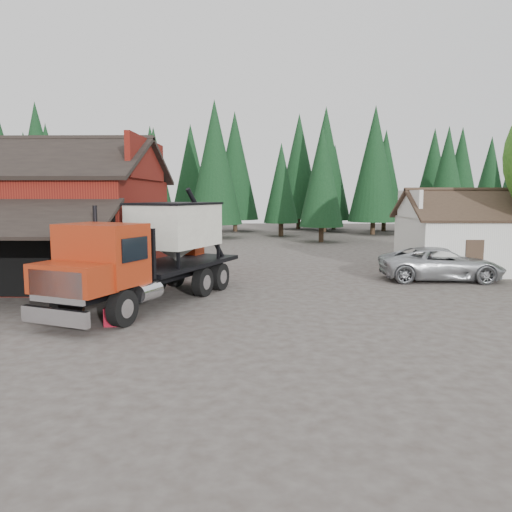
{
  "coord_description": "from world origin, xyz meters",
  "views": [
    {
      "loc": [
        0.95,
        -15.17,
        4.23
      ],
      "look_at": [
        0.57,
        4.71,
        1.8
      ],
      "focal_mm": 35.0,
      "sensor_mm": 36.0,
      "label": 1
    }
  ],
  "objects": [
    {
      "name": "farmhouse",
      "position": [
        13.0,
        13.0,
        1.67
      ],
      "size": [
        8.6,
        6.42,
        4.65
      ],
      "color": "silver",
      "rests_on": "ground"
    },
    {
      "name": "silver_car",
      "position": [
        9.71,
        9.59,
        0.83
      ],
      "size": [
        6.03,
        2.91,
        1.66
      ],
      "primitive_type": "imported",
      "rotation": [
        0.0,
        0.0,
        1.54
      ],
      "color": "#AEB1B6",
      "rests_on": "ground"
    },
    {
      "name": "near_pine_d",
      "position": [
        -4.0,
        34.0,
        7.39
      ],
      "size": [
        5.28,
        5.28,
        13.4
      ],
      "color": "#382619",
      "rests_on": "ground"
    },
    {
      "name": "near_pine_b",
      "position": [
        6.0,
        30.0,
        5.89
      ],
      "size": [
        3.96,
        3.96,
        10.4
      ],
      "color": "#382619",
      "rests_on": "ground"
    },
    {
      "name": "ground",
      "position": [
        0.0,
        0.0,
        0.0
      ],
      "size": [
        120.0,
        120.0,
        0.0
      ],
      "primitive_type": "plane",
      "color": "#403833",
      "rests_on": "ground"
    },
    {
      "name": "equip_box",
      "position": [
        -3.97,
        0.96,
        0.3
      ],
      "size": [
        0.82,
        1.17,
        0.6
      ],
      "primitive_type": "cube",
      "rotation": [
        0.0,
        0.0,
        0.12
      ],
      "color": "maroon",
      "rests_on": "ground"
    },
    {
      "name": "conifer_backdrop",
      "position": [
        0.0,
        42.0,
        0.0
      ],
      "size": [
        76.0,
        16.0,
        16.0
      ],
      "primitive_type": null,
      "color": "black",
      "rests_on": "ground"
    },
    {
      "name": "red_barn",
      "position": [
        -11.0,
        9.9,
        2.69
      ],
      "size": [
        12.8,
        13.63,
        7.18
      ],
      "color": "maroon",
      "rests_on": "ground"
    },
    {
      "name": "near_pine_a",
      "position": [
        -22.0,
        28.0,
        6.39
      ],
      "size": [
        4.4,
        4.4,
        11.4
      ],
      "color": "#382619",
      "rests_on": "ground"
    },
    {
      "name": "feed_truck",
      "position": [
        -3.48,
        4.03,
        2.13
      ],
      "size": [
        6.25,
        10.35,
        4.55
      ],
      "rotation": [
        0.0,
        0.0,
        -0.38
      ],
      "color": "black",
      "rests_on": "ground"
    }
  ]
}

